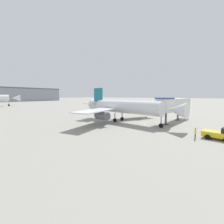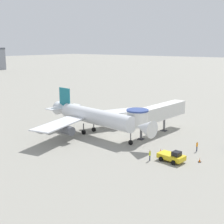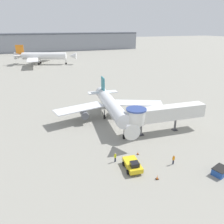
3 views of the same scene
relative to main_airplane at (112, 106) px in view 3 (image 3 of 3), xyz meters
name	(u,v)px [view 3 (image 3 of 3)]	position (x,y,z in m)	size (l,w,h in m)	color
ground_plane	(120,128)	(0.22, -4.69, -3.65)	(800.00, 800.00, 0.00)	gray
main_airplane	(112,106)	(0.00, 0.00, 0.00)	(27.18, 26.48, 8.56)	silver
jet_bridge	(160,114)	(7.14, -9.61, 0.69)	(17.68, 4.51, 6.02)	silver
pushback_tug_yellow	(133,165)	(-3.90, -19.21, -2.86)	(2.84, 4.31, 1.79)	yellow
service_container_blue	(220,171)	(7.97, -25.31, -3.07)	(2.86, 2.40, 1.15)	#234C9E
traffic_cone_near_nose	(138,153)	(-1.13, -15.73, -3.36)	(0.37, 0.37, 0.61)	black
traffic_cone_starboard_wing	(152,115)	(10.45, -1.18, -3.28)	(0.46, 0.46, 0.76)	black
traffic_cone_apron_front	(157,177)	(-1.59, -22.79, -3.30)	(0.45, 0.45, 0.74)	black
ground_crew_marshaller	(115,157)	(-5.73, -16.35, -2.67)	(0.37, 0.27, 1.70)	#1E2338
ground_crew_wing_walker	(174,159)	(2.92, -20.46, -2.67)	(0.33, 0.22, 1.70)	#1E2338
background_jet_orange_tail	(43,56)	(-7.52, 92.39, 1.24)	(35.54, 36.80, 11.18)	white
terminal_building	(55,42)	(9.87, 170.31, 4.16)	(156.33, 23.24, 15.60)	gray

